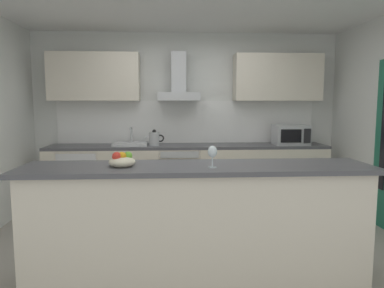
{
  "coord_description": "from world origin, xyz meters",
  "views": [
    {
      "loc": [
        -0.26,
        -3.71,
        1.52
      ],
      "look_at": [
        -0.01,
        0.38,
        1.05
      ],
      "focal_mm": 33.18,
      "sensor_mm": 36.0,
      "label": 1
    }
  ],
  "objects_px": {
    "sink": "(131,144)",
    "fruit_bowl": "(122,161)",
    "range_hood": "(179,85)",
    "refrigerator": "(82,178)",
    "kettle": "(154,139)",
    "microwave": "(291,135)",
    "wine_glass": "(212,152)",
    "oven": "(179,174)"
  },
  "relations": [
    {
      "from": "sink",
      "to": "fruit_bowl",
      "type": "bearing_deg",
      "value": -85.38
    },
    {
      "from": "range_hood",
      "to": "fruit_bowl",
      "type": "xyz_separation_m",
      "value": [
        -0.53,
        -2.45,
        -0.74
      ]
    },
    {
      "from": "refrigerator",
      "to": "kettle",
      "type": "distance_m",
      "value": 1.22
    },
    {
      "from": "microwave",
      "to": "kettle",
      "type": "distance_m",
      "value": 2.05
    },
    {
      "from": "refrigerator",
      "to": "wine_glass",
      "type": "bearing_deg",
      "value": -55.68
    },
    {
      "from": "oven",
      "to": "fruit_bowl",
      "type": "distance_m",
      "value": 2.45
    },
    {
      "from": "oven",
      "to": "wine_glass",
      "type": "xyz_separation_m",
      "value": [
        0.21,
        -2.42,
        0.67
      ]
    },
    {
      "from": "refrigerator",
      "to": "wine_glass",
      "type": "xyz_separation_m",
      "value": [
        1.65,
        -2.42,
        0.7
      ]
    },
    {
      "from": "kettle",
      "to": "range_hood",
      "type": "bearing_deg",
      "value": 24.11
    },
    {
      "from": "wine_glass",
      "to": "fruit_bowl",
      "type": "distance_m",
      "value": 0.75
    },
    {
      "from": "fruit_bowl",
      "to": "sink",
      "type": "bearing_deg",
      "value": 94.62
    },
    {
      "from": "range_hood",
      "to": "wine_glass",
      "type": "distance_m",
      "value": 2.64
    },
    {
      "from": "kettle",
      "to": "wine_glass",
      "type": "bearing_deg",
      "value": -76.49
    },
    {
      "from": "refrigerator",
      "to": "microwave",
      "type": "distance_m",
      "value": 3.18
    },
    {
      "from": "oven",
      "to": "wine_glass",
      "type": "height_order",
      "value": "wine_glass"
    },
    {
      "from": "microwave",
      "to": "kettle",
      "type": "relative_size",
      "value": 1.73
    },
    {
      "from": "microwave",
      "to": "refrigerator",
      "type": "bearing_deg",
      "value": 179.54
    },
    {
      "from": "microwave",
      "to": "range_hood",
      "type": "relative_size",
      "value": 0.69
    },
    {
      "from": "refrigerator",
      "to": "fruit_bowl",
      "type": "relative_size",
      "value": 3.86
    },
    {
      "from": "kettle",
      "to": "range_hood",
      "type": "height_order",
      "value": "range_hood"
    },
    {
      "from": "kettle",
      "to": "wine_glass",
      "type": "height_order",
      "value": "wine_glass"
    },
    {
      "from": "sink",
      "to": "wine_glass",
      "type": "relative_size",
      "value": 2.81
    },
    {
      "from": "sink",
      "to": "wine_glass",
      "type": "xyz_separation_m",
      "value": [
        0.93,
        -2.43,
        0.2
      ]
    },
    {
      "from": "oven",
      "to": "wine_glass",
      "type": "bearing_deg",
      "value": -85.07
    },
    {
      "from": "oven",
      "to": "range_hood",
      "type": "height_order",
      "value": "range_hood"
    },
    {
      "from": "refrigerator",
      "to": "range_hood",
      "type": "xyz_separation_m",
      "value": [
        1.44,
        0.13,
        1.36
      ]
    },
    {
      "from": "oven",
      "to": "refrigerator",
      "type": "xyz_separation_m",
      "value": [
        -1.44,
        -0.0,
        -0.03
      ]
    },
    {
      "from": "oven",
      "to": "refrigerator",
      "type": "bearing_deg",
      "value": -179.89
    },
    {
      "from": "microwave",
      "to": "wine_glass",
      "type": "distance_m",
      "value": 2.81
    },
    {
      "from": "refrigerator",
      "to": "sink",
      "type": "bearing_deg",
      "value": 1.08
    },
    {
      "from": "refrigerator",
      "to": "fruit_bowl",
      "type": "height_order",
      "value": "fruit_bowl"
    },
    {
      "from": "oven",
      "to": "range_hood",
      "type": "relative_size",
      "value": 1.11
    },
    {
      "from": "oven",
      "to": "range_hood",
      "type": "bearing_deg",
      "value": 90.0
    },
    {
      "from": "refrigerator",
      "to": "kettle",
      "type": "xyz_separation_m",
      "value": [
        1.08,
        -0.03,
        0.58
      ]
    },
    {
      "from": "oven",
      "to": "fruit_bowl",
      "type": "height_order",
      "value": "fruit_bowl"
    },
    {
      "from": "sink",
      "to": "wine_glass",
      "type": "height_order",
      "value": "wine_glass"
    },
    {
      "from": "range_hood",
      "to": "fruit_bowl",
      "type": "height_order",
      "value": "range_hood"
    },
    {
      "from": "oven",
      "to": "kettle",
      "type": "distance_m",
      "value": 0.66
    },
    {
      "from": "oven",
      "to": "sink",
      "type": "xyz_separation_m",
      "value": [
        -0.72,
        0.01,
        0.47
      ]
    },
    {
      "from": "sink",
      "to": "kettle",
      "type": "relative_size",
      "value": 1.73
    },
    {
      "from": "microwave",
      "to": "fruit_bowl",
      "type": "bearing_deg",
      "value": -133.93
    },
    {
      "from": "refrigerator",
      "to": "range_hood",
      "type": "height_order",
      "value": "range_hood"
    }
  ]
}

